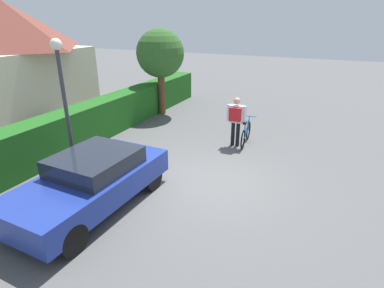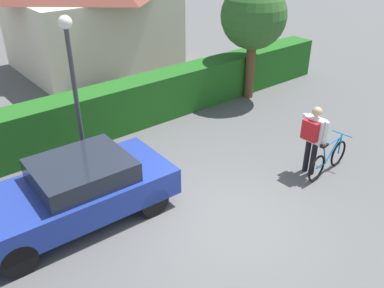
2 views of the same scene
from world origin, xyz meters
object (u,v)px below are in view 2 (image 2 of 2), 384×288
bicycle (328,159)px  tree_kerbside (254,17)px  parked_car_near (75,191)px  street_lamp (73,77)px  person_rider (313,134)px

bicycle → tree_kerbside: (2.05, 4.56, 2.31)m
parked_car_near → bicycle: (5.39, -2.14, -0.32)m
tree_kerbside → street_lamp: bearing=-171.1°
person_rider → street_lamp: bearing=142.0°
bicycle → tree_kerbside: bearing=65.9°
bicycle → person_rider: size_ratio=0.97×
person_rider → bicycle: bearing=-39.8°
street_lamp → tree_kerbside: (6.56, 1.02, 0.23)m
bicycle → person_rider: bearing=140.2°
parked_car_near → person_rider: (5.04, -1.85, 0.35)m
person_rider → street_lamp: street_lamp is taller
street_lamp → parked_car_near: bearing=-122.0°
bicycle → street_lamp: street_lamp is taller
parked_car_near → tree_kerbside: bearing=18.1°
parked_car_near → person_rider: bearing=-20.1°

